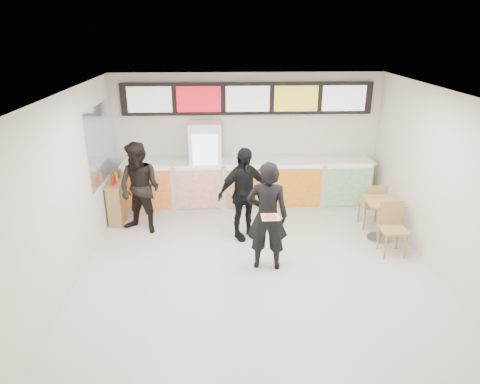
{
  "coord_description": "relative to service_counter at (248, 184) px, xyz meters",
  "views": [
    {
      "loc": [
        -0.58,
        -6.02,
        3.92
      ],
      "look_at": [
        -0.26,
        1.2,
        1.12
      ],
      "focal_mm": 32.0,
      "sensor_mm": 36.0,
      "label": 1
    }
  ],
  "objects": [
    {
      "name": "floor",
      "position": [
        -0.0,
        -3.09,
        -0.57
      ],
      "size": [
        7.0,
        7.0,
        0.0
      ],
      "primitive_type": "plane",
      "color": "beige",
      "rests_on": "ground"
    },
    {
      "name": "ceiling",
      "position": [
        -0.0,
        -3.09,
        2.43
      ],
      "size": [
        7.0,
        7.0,
        0.0
      ],
      "primitive_type": "plane",
      "rotation": [
        3.14,
        0.0,
        0.0
      ],
      "color": "white",
      "rests_on": "wall_back"
    },
    {
      "name": "wall_back",
      "position": [
        -0.0,
        0.41,
        0.93
      ],
      "size": [
        6.0,
        0.0,
        6.0
      ],
      "primitive_type": "plane",
      "rotation": [
        1.57,
        0.0,
        0.0
      ],
      "color": "silver",
      "rests_on": "floor"
    },
    {
      "name": "wall_left",
      "position": [
        -3.0,
        -3.09,
        0.93
      ],
      "size": [
        0.0,
        7.0,
        7.0
      ],
      "primitive_type": "plane",
      "rotation": [
        1.57,
        0.0,
        1.57
      ],
      "color": "silver",
      "rests_on": "floor"
    },
    {
      "name": "wall_right",
      "position": [
        3.0,
        -3.09,
        0.93
      ],
      "size": [
        0.0,
        7.0,
        7.0
      ],
      "primitive_type": "plane",
      "rotation": [
        1.57,
        0.0,
        -1.57
      ],
      "color": "silver",
      "rests_on": "floor"
    },
    {
      "name": "service_counter",
      "position": [
        0.0,
        0.0,
        0.0
      ],
      "size": [
        5.56,
        0.77,
        1.14
      ],
      "color": "silver",
      "rests_on": "floor"
    },
    {
      "name": "menu_board",
      "position": [
        0.0,
        0.32,
        1.88
      ],
      "size": [
        5.5,
        0.14,
        0.7
      ],
      "color": "black",
      "rests_on": "wall_back"
    },
    {
      "name": "drinks_fridge",
      "position": [
        -0.93,
        0.02,
        0.43
      ],
      "size": [
        0.7,
        0.67,
        2.0
      ],
      "color": "white",
      "rests_on": "floor"
    },
    {
      "name": "mirror_panel",
      "position": [
        -2.99,
        -0.64,
        1.18
      ],
      "size": [
        0.01,
        2.0,
        1.5
      ],
      "primitive_type": "cube",
      "color": "#B2B7BF",
      "rests_on": "wall_left"
    },
    {
      "name": "customer_main",
      "position": [
        0.16,
        -2.63,
        0.39
      ],
      "size": [
        0.76,
        0.55,
        1.92
      ],
      "primitive_type": "imported",
      "rotation": [
        0.0,
        0.0,
        3.0
      ],
      "color": "black",
      "rests_on": "floor"
    },
    {
      "name": "customer_left",
      "position": [
        -2.21,
        -1.14,
        0.36
      ],
      "size": [
        1.11,
        1.01,
        1.86
      ],
      "primitive_type": "imported",
      "rotation": [
        0.0,
        0.0,
        -0.42
      ],
      "color": "black",
      "rests_on": "floor"
    },
    {
      "name": "customer_mid",
      "position": [
        -0.18,
        -1.48,
        0.35
      ],
      "size": [
        1.16,
        0.89,
        1.84
      ],
      "primitive_type": "imported",
      "rotation": [
        0.0,
        0.0,
        0.47
      ],
      "color": "black",
      "rests_on": "floor"
    },
    {
      "name": "pizza_slice",
      "position": [
        0.16,
        -3.08,
        0.58
      ],
      "size": [
        0.36,
        0.36,
        0.02
      ],
      "color": "beige",
      "rests_on": "customer_main"
    },
    {
      "name": "cafe_table",
      "position": [
        2.5,
        -1.69,
        -0.01
      ],
      "size": [
        0.65,
        1.66,
        0.97
      ],
      "rotation": [
        0.0,
        0.0,
        -0.0
      ],
      "color": "#9E7748",
      "rests_on": "floor"
    },
    {
      "name": "condiment_ledge",
      "position": [
        -2.82,
        -0.59,
        -0.13
      ],
      "size": [
        0.32,
        0.78,
        1.04
      ],
      "color": "#9E7748",
      "rests_on": "floor"
    }
  ]
}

